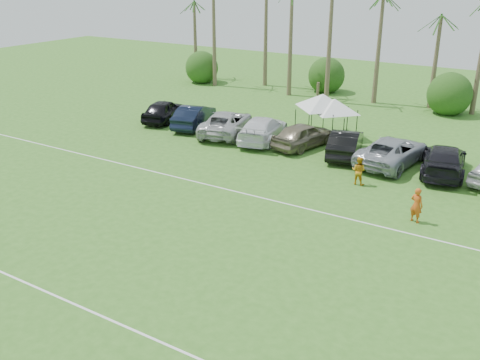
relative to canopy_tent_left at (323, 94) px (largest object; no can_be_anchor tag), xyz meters
The scene contains 21 objects.
ground 26.42m from the canopy_tent_left, 88.83° to the right, with size 120.00×120.00×0.00m, color #397021.
field_lines 18.50m from the canopy_tent_left, 88.31° to the right, with size 80.00×12.10×0.01m.
palm_tree_0 24.87m from the canopy_tent_left, 151.28° to the left, with size 2.40×2.40×8.90m.
palm_tree_1 20.92m from the canopy_tent_left, 144.46° to the left, with size 2.40×2.40×9.90m.
palm_tree_4 13.04m from the canopy_tent_left, 106.41° to the left, with size 2.40×2.40×8.90m.
palm_tree_5 12.91m from the canopy_tent_left, 87.38° to the left, with size 2.40×2.40×9.90m.
bush_tree_0 22.48m from the canopy_tent_left, 145.35° to the left, with size 4.00×4.00×4.00m.
bush_tree_1 13.93m from the canopy_tent_left, 113.18° to the left, with size 4.00×4.00×4.00m.
bush_tree_2 14.39m from the canopy_tent_left, 62.87° to the left, with size 4.00×4.00×4.00m.
sideline_player_a 14.67m from the canopy_tent_left, 48.39° to the right, with size 0.64×0.42×1.75m, color #CE5016.
sideline_player_b 9.78m from the canopy_tent_left, 53.91° to the right, with size 0.79×0.62×1.63m, color orange.
canopy_tent_left is the anchor object (origin of this frame).
canopy_tent_right 0.94m from the canopy_tent_left, ahead, with size 4.04×4.04×3.28m.
parked_car_0 12.74m from the canopy_tent_left, 166.13° to the right, with size 2.02×5.02×1.71m, color black.
parked_car_1 9.89m from the canopy_tent_left, 160.86° to the right, with size 1.81×5.19×1.71m, color black.
parked_car_2 7.28m from the canopy_tent_left, 150.38° to the right, with size 2.84×6.16×1.71m, color #B1B1B1.
parked_car_3 5.04m from the canopy_tent_left, 130.79° to the right, with size 2.40×5.89×1.71m, color white.
parked_car_4 3.93m from the canopy_tent_left, 88.16° to the right, with size 2.02×5.02×1.71m, color #7B7158.
parked_car_5 5.16m from the canopy_tent_left, 47.24° to the right, with size 1.81×5.19×1.71m, color black.
parked_car_6 7.47m from the canopy_tent_left, 29.03° to the right, with size 2.84×6.16×1.71m, color #94989F.
parked_car_7 10.17m from the canopy_tent_left, 20.21° to the right, with size 2.40×5.89×1.71m, color black.
Camera 1 is at (14.07, -8.81, 11.48)m, focal length 40.00 mm.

